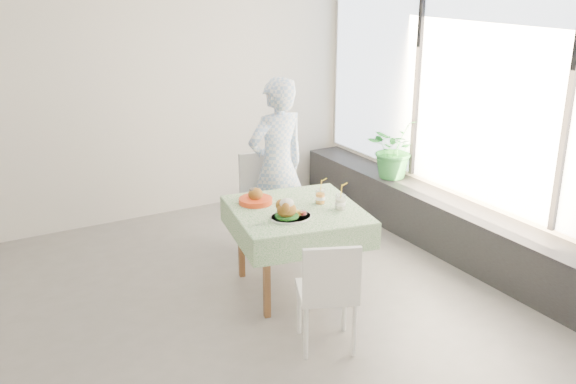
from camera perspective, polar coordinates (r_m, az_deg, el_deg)
floor at (r=5.10m, az=-9.26°, el=-12.06°), size 6.00×6.00×0.00m
wall_back at (r=6.89m, az=-17.38°, el=8.11°), size 6.00×0.02×2.80m
wall_front at (r=2.49m, az=10.20°, el=-10.63°), size 6.00×0.02×2.80m
wall_right at (r=6.18m, az=17.13°, el=6.93°), size 0.02×5.00×2.80m
window_pane at (r=6.11m, az=17.16°, el=9.19°), size 0.01×4.80×2.18m
window_ledge at (r=6.37m, az=14.87°, el=-3.36°), size 0.40×4.80×0.50m
cafe_table at (r=5.44m, az=0.72°, el=-4.24°), size 1.21×1.21×0.74m
chair_far at (r=6.28m, az=-1.82°, el=-2.61°), size 0.51×0.51×0.95m
chair_near at (r=4.74m, az=3.43°, el=-10.71°), size 0.53×0.53×0.86m
diner at (r=6.07m, az=-0.99°, el=2.25°), size 0.66×0.48×1.71m
main_dish at (r=5.09m, az=0.07°, el=-1.80°), size 0.34×0.34×0.18m
juice_cup_orange at (r=5.43m, az=2.88°, el=-0.45°), size 0.09×0.09×0.25m
juice_cup_lemonade at (r=5.31m, az=4.68°, el=-0.93°), size 0.09×0.09×0.25m
second_dish at (r=5.44m, az=-2.90°, el=-0.60°), size 0.29×0.29×0.14m
potted_plant at (r=6.94m, az=9.29°, el=3.87°), size 0.76×0.74×0.64m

